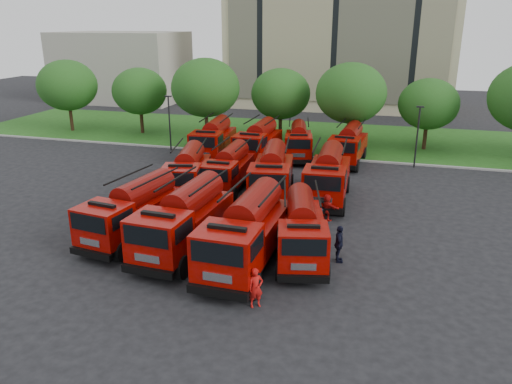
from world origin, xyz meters
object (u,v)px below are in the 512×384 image
fire_truck_5 (228,169)px  firefighter_2 (338,262)px  fire_truck_0 (133,211)px  firefighter_5 (326,220)px  firefighter_3 (315,238)px  fire_truck_3 (301,229)px  fire_truck_9 (258,142)px  fire_truck_8 (214,139)px  fire_truck_6 (272,174)px  fire_truck_1 (184,220)px  firefighter_1 (198,276)px  fire_truck_2 (247,232)px  fire_truck_11 (349,145)px  fire_truck_7 (328,176)px  firefighter_4 (173,210)px  firefighter_0 (256,306)px  fire_truck_10 (299,142)px  fire_truck_4 (188,172)px

fire_truck_5 → firefighter_2: fire_truck_5 is taller
fire_truck_0 → firefighter_5: (10.01, 5.57, -1.64)m
firefighter_3 → fire_truck_3: bearing=73.2°
fire_truck_9 → firefighter_2: 19.75m
fire_truck_9 → fire_truck_8: bearing=-175.8°
fire_truck_6 → firefighter_2: bearing=-66.0°
fire_truck_3 → firefighter_5: (0.60, 5.42, -1.55)m
fire_truck_1 → firefighter_1: size_ratio=4.47×
fire_truck_2 → firefighter_2: 4.99m
fire_truck_3 → fire_truck_11: (0.55, 18.83, 0.04)m
fire_truck_7 → fire_truck_11: fire_truck_7 is taller
fire_truck_11 → firefighter_1: (-4.90, -22.15, -1.60)m
fire_truck_3 → firefighter_4: (-9.18, 4.40, -1.55)m
fire_truck_5 → fire_truck_9: size_ratio=0.93×
firefighter_0 → firefighter_2: size_ratio=0.91×
fire_truck_10 → fire_truck_11: bearing=-16.3°
fire_truck_1 → fire_truck_6: (2.42, 9.36, -0.03)m
fire_truck_2 → fire_truck_11: size_ratio=1.13×
fire_truck_3 → fire_truck_7: (0.11, 9.07, 0.17)m
firefighter_1 → fire_truck_11: bearing=87.0°
fire_truck_2 → fire_truck_0: bearing=169.8°
fire_truck_7 → fire_truck_8: 13.88m
fire_truck_7 → fire_truck_9: size_ratio=1.04×
firefighter_3 → fire_truck_11: bearing=-99.1°
fire_truck_3 → firefighter_5: fire_truck_3 is taller
fire_truck_8 → firefighter_3: fire_truck_8 is taller
fire_truck_5 → firefighter_3: size_ratio=3.50×
fire_truck_3 → fire_truck_8: fire_truck_8 is taller
fire_truck_6 → firefighter_1: fire_truck_6 is taller
fire_truck_0 → fire_truck_7: bearing=52.3°
fire_truck_1 → fire_truck_3: fire_truck_1 is taller
fire_truck_2 → fire_truck_4: (-7.02, 9.27, -0.21)m
fire_truck_2 → fire_truck_9: 19.71m
fire_truck_1 → firefighter_0: bearing=-36.6°
firefighter_0 → firefighter_3: bearing=44.8°
fire_truck_4 → firefighter_3: size_ratio=3.77×
fire_truck_3 → fire_truck_4: bearing=128.5°
firefighter_4 → firefighter_5: 9.83m
fire_truck_10 → firefighter_0: fire_truck_10 is taller
fire_truck_2 → fire_truck_5: bearing=114.8°
fire_truck_6 → firefighter_4: (-5.57, -4.08, -1.73)m
fire_truck_5 → firefighter_5: size_ratio=4.06×
fire_truck_1 → fire_truck_10: (2.19, 20.13, -0.26)m
firefighter_2 → firefighter_5: size_ratio=1.15×
fire_truck_0 → fire_truck_6: bearing=64.3°
fire_truck_8 → fire_truck_10: fire_truck_8 is taller
firefighter_4 → firefighter_1: bearing=167.4°
firefighter_2 → firefighter_1: bearing=107.1°
fire_truck_2 → firefighter_4: bearing=140.2°
firefighter_1 → firefighter_2: (6.30, 3.30, 0.00)m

